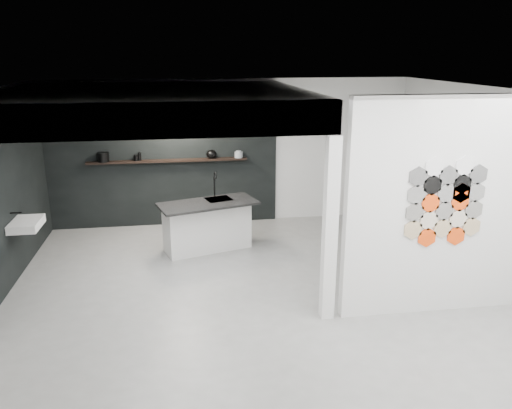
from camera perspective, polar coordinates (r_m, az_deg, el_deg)
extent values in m
cube|color=slate|center=(7.38, -0.42, -9.33)|extent=(7.00, 6.00, 0.01)
cube|color=silver|center=(6.65, 20.20, -0.38)|extent=(2.45, 0.15, 2.80)
cube|color=black|center=(9.75, -10.58, 4.33)|extent=(4.40, 0.04, 2.35)
cube|color=black|center=(8.23, -26.22, 0.49)|extent=(0.04, 4.00, 2.35)
cube|color=silver|center=(7.58, -11.55, 11.25)|extent=(4.40, 4.00, 0.40)
cube|color=silver|center=(6.18, 8.45, -2.98)|extent=(0.16, 0.16, 2.35)
cube|color=silver|center=(5.68, -12.38, 9.36)|extent=(4.40, 0.16, 0.40)
cube|color=silver|center=(8.07, -24.77, -2.05)|extent=(0.40, 0.60, 0.12)
cube|color=black|center=(9.61, -10.04, 4.95)|extent=(3.00, 0.15, 0.04)
cube|color=silver|center=(8.58, -5.60, -2.51)|extent=(1.52, 0.91, 0.82)
cube|color=black|center=(8.38, -5.51, 0.10)|extent=(1.76, 1.15, 0.04)
cube|color=black|center=(8.57, -4.29, 0.59)|extent=(0.52, 0.47, 0.01)
cylinder|color=black|center=(8.69, -4.77, 2.17)|extent=(0.03, 0.03, 0.38)
torus|color=black|center=(8.59, -4.67, 3.31)|extent=(0.06, 0.13, 0.13)
cylinder|color=black|center=(9.70, -17.07, 5.21)|extent=(0.24, 0.24, 0.17)
ellipsoid|color=black|center=(9.61, -5.13, 5.76)|extent=(0.23, 0.23, 0.17)
cylinder|color=gray|center=(9.66, -2.00, 5.72)|extent=(0.16, 0.16, 0.11)
cylinder|color=gray|center=(9.65, -2.00, 5.78)|extent=(0.12, 0.12, 0.13)
cylinder|color=black|center=(9.62, -13.17, 5.36)|extent=(0.07, 0.07, 0.15)
cylinder|color=black|center=(9.63, -13.54, 5.22)|extent=(0.11, 0.11, 0.11)
cylinder|color=tan|center=(6.48, 17.51, -2.77)|extent=(0.26, 0.02, 0.26)
cylinder|color=#66635E|center=(6.41, 17.68, -0.87)|extent=(0.26, 0.02, 0.26)
cylinder|color=silver|center=(6.35, 17.87, 1.06)|extent=(0.26, 0.02, 0.26)
cylinder|color=black|center=(6.30, 18.05, 3.03)|extent=(0.26, 0.02, 0.26)
cylinder|color=#F2440C|center=(6.61, 18.95, -3.57)|extent=(0.26, 0.02, 0.26)
cylinder|color=beige|center=(6.53, 19.13, -1.72)|extent=(0.26, 0.02, 0.26)
cylinder|color=#F2440C|center=(6.47, 19.33, 0.17)|extent=(0.26, 0.02, 0.26)
cylinder|color=black|center=(6.41, 19.52, 2.09)|extent=(0.26, 0.02, 0.26)
cylinder|color=white|center=(6.36, 19.72, 4.05)|extent=(0.26, 0.02, 0.26)
cylinder|color=tan|center=(6.66, 20.53, -2.54)|extent=(0.26, 0.02, 0.26)
cylinder|color=#66635E|center=(6.59, 20.73, -0.70)|extent=(0.26, 0.02, 0.26)
cylinder|color=silver|center=(6.53, 20.94, 1.18)|extent=(0.26, 0.02, 0.26)
cylinder|color=black|center=(6.48, 21.15, 3.10)|extent=(0.26, 0.02, 0.26)
cylinder|color=#F2440C|center=(6.79, 21.88, -3.33)|extent=(0.26, 0.02, 0.26)
cylinder|color=beige|center=(6.72, 22.09, -1.53)|extent=(0.26, 0.02, 0.26)
cylinder|color=#F2440C|center=(6.66, 22.30, 0.31)|extent=(0.26, 0.02, 0.26)
cylinder|color=black|center=(6.60, 22.52, 2.18)|extent=(0.26, 0.02, 0.26)
cylinder|color=white|center=(6.55, 22.74, 4.08)|extent=(0.26, 0.02, 0.26)
cylinder|color=tan|center=(6.86, 23.39, -2.33)|extent=(0.26, 0.02, 0.26)
cylinder|color=#66635E|center=(6.79, 23.61, -0.53)|extent=(0.26, 0.02, 0.26)
cylinder|color=silver|center=(6.73, 23.83, 1.29)|extent=(0.26, 0.02, 0.26)
cylinder|color=black|center=(6.68, 24.06, 3.15)|extent=(0.26, 0.02, 0.26)
cylinder|color=#F2440C|center=(6.63, 22.41, 1.24)|extent=(0.26, 0.02, 0.26)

